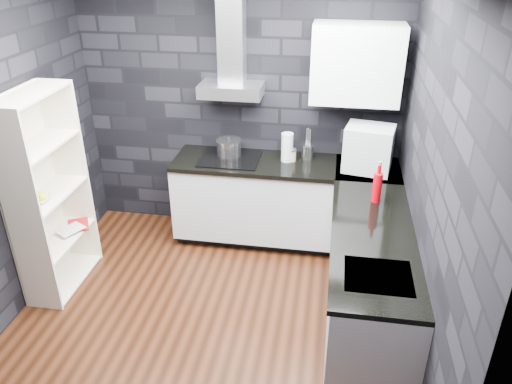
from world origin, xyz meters
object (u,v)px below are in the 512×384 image
(bookshelf, at_px, (49,195))
(fruit_bowl, at_px, (40,199))
(appliance_garage, at_px, (368,149))
(glass_vase, at_px, (287,147))
(pot, at_px, (229,148))
(red_bottle, at_px, (377,188))
(utensil_crock, at_px, (307,152))
(storage_jar, at_px, (292,156))

(bookshelf, xyz_separation_m, fruit_bowl, (0.00, -0.13, 0.04))
(appliance_garage, bearing_deg, glass_vase, -177.90)
(pot, xyz_separation_m, bookshelf, (-1.35, -1.08, -0.08))
(glass_vase, distance_m, bookshelf, 2.20)
(glass_vase, bearing_deg, appliance_garage, -8.35)
(red_bottle, xyz_separation_m, fruit_bowl, (-2.75, -0.47, -0.09))
(appliance_garage, distance_m, red_bottle, 0.61)
(glass_vase, relative_size, utensil_crock, 1.96)
(utensil_crock, xyz_separation_m, bookshelf, (-2.12, -1.13, -0.07))
(pot, height_order, appliance_garage, appliance_garage)
(pot, bearing_deg, utensil_crock, 3.72)
(appliance_garage, distance_m, bookshelf, 2.86)
(glass_vase, distance_m, appliance_garage, 0.78)
(glass_vase, distance_m, utensil_crock, 0.22)
(appliance_garage, xyz_separation_m, fruit_bowl, (-2.69, -1.07, -0.19))
(fruit_bowl, bearing_deg, appliance_garage, 21.71)
(pot, distance_m, storage_jar, 0.63)
(storage_jar, distance_m, bookshelf, 2.24)
(appliance_garage, bearing_deg, utensil_crock, 171.99)
(storage_jar, xyz_separation_m, utensil_crock, (0.15, 0.07, 0.02))
(utensil_crock, height_order, fruit_bowl, utensil_crock)
(pot, height_order, utensil_crock, pot)
(storage_jar, height_order, fruit_bowl, storage_jar)
(glass_vase, height_order, storage_jar, glass_vase)
(appliance_garage, height_order, red_bottle, appliance_garage)
(pot, distance_m, glass_vase, 0.59)
(red_bottle, relative_size, bookshelf, 0.14)
(utensil_crock, bearing_deg, pot, -176.28)
(storage_jar, bearing_deg, pot, 178.30)
(utensil_crock, height_order, appliance_garage, appliance_garage)
(pot, relative_size, storage_jar, 2.28)
(red_bottle, bearing_deg, bookshelf, -173.06)
(utensil_crock, bearing_deg, bookshelf, -152.00)
(red_bottle, bearing_deg, storage_jar, 136.93)
(utensil_crock, relative_size, appliance_garage, 0.34)
(glass_vase, height_order, fruit_bowl, glass_vase)
(red_bottle, bearing_deg, pot, 152.10)
(pot, distance_m, fruit_bowl, 1.81)
(bookshelf, distance_m, fruit_bowl, 0.14)
(appliance_garage, xyz_separation_m, bookshelf, (-2.69, -0.94, -0.22))
(pot, bearing_deg, appliance_garage, -5.92)
(appliance_garage, height_order, fruit_bowl, appliance_garage)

